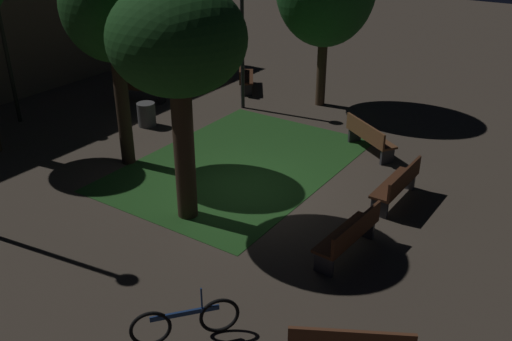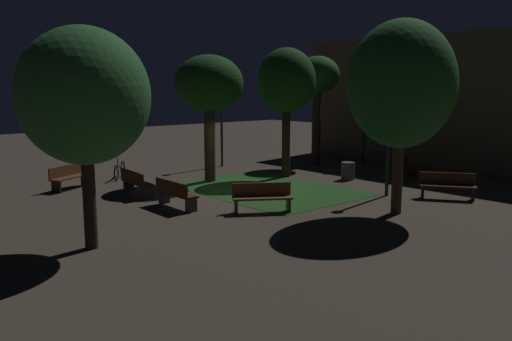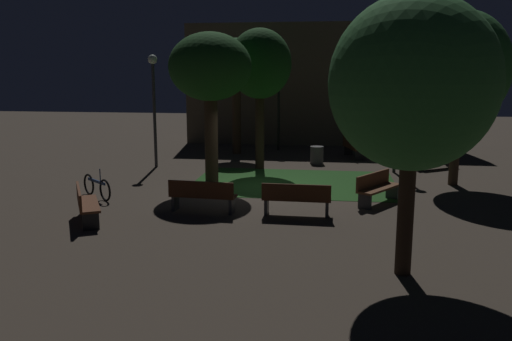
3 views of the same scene
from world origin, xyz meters
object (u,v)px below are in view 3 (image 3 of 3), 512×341
object	(u,v)px
bench_back_row	(296,198)
lamp_post_plaza_west	(154,91)
bench_front_left	(377,187)
lamp_post_plaza_east	(279,92)
bench_corner	(352,147)
trash_bin	(317,155)
tree_back_left	(210,69)
tree_right_canopy	(260,65)
tree_lawn_side	(461,69)
bicycle	(97,187)
bench_near_trees	(435,156)
tree_back_right	(413,84)
lamp_post_path_center	(398,97)
bench_by_lamp	(202,195)
tree_near_wall	(236,62)
bench_lawn_edge	(85,203)

from	to	relation	value
bench_back_row	lamp_post_plaza_west	bearing A→B (deg)	132.94
bench_front_left	lamp_post_plaza_east	distance (m)	10.92
bench_corner	lamp_post_plaza_west	size ratio (longest dim) A/B	0.43
bench_front_left	trash_bin	distance (m)	6.68
lamp_post_plaza_east	tree_back_left	bearing A→B (deg)	-100.35
lamp_post_plaza_west	tree_right_canopy	bearing A→B (deg)	3.09
bench_corner	lamp_post_plaza_west	xyz separation A→B (m)	(-7.82, -3.39, 2.51)
tree_lawn_side	lamp_post_plaza_east	world-z (taller)	tree_lawn_side
bench_back_row	lamp_post_plaza_east	world-z (taller)	lamp_post_plaza_east
bench_front_left	bicycle	world-z (taller)	bicycle
bench_near_trees	tree_lawn_side	size ratio (longest dim) A/B	0.31
bench_front_left	lamp_post_plaza_east	world-z (taller)	lamp_post_plaza_east
tree_back_right	bicycle	world-z (taller)	tree_back_right
tree_back_right	bicycle	distance (m)	10.12
tree_lawn_side	lamp_post_path_center	distance (m)	2.78
bench_corner	tree_back_left	size ratio (longest dim) A/B	0.37
bench_near_trees	tree_lawn_side	distance (m)	4.52
lamp_post_plaza_west	lamp_post_plaza_east	bearing A→B (deg)	49.86
tree_back_left	bench_corner	bearing A→B (deg)	51.73
bench_by_lamp	bench_corner	world-z (taller)	same
bench_by_lamp	trash_bin	distance (m)	8.57
bench_near_trees	bicycle	bearing A→B (deg)	-149.29
tree_near_wall	lamp_post_plaza_west	distance (m)	4.76
bench_by_lamp	tree_near_wall	world-z (taller)	tree_near_wall
lamp_post_plaza_east	tree_right_canopy	bearing A→B (deg)	-92.81
tree_right_canopy	lamp_post_path_center	world-z (taller)	tree_right_canopy
bench_lawn_edge	tree_back_left	distance (m)	6.29
bench_front_left	tree_right_canopy	distance (m)	7.32
bench_back_row	tree_right_canopy	xyz separation A→B (m)	(-1.86, 6.67, 3.49)
tree_back_right	lamp_post_plaza_east	distance (m)	15.85
tree_back_left	lamp_post_path_center	size ratio (longest dim) A/B	1.22
bench_lawn_edge	tree_right_canopy	size ratio (longest dim) A/B	0.34
bench_lawn_edge	bench_corner	bearing A→B (deg)	57.55
tree_lawn_side	tree_back_right	bearing A→B (deg)	-108.14
lamp_post_path_center	bench_near_trees	bearing A→B (deg)	33.49
bench_lawn_edge	bench_corner	xyz separation A→B (m)	(7.06, 11.10, 0.00)
bench_corner	trash_bin	world-z (taller)	bench_corner
tree_right_canopy	tree_lawn_side	size ratio (longest dim) A/B	0.94
lamp_post_path_center	tree_right_canopy	bearing A→B (deg)	178.90
tree_back_right	lamp_post_path_center	distance (m)	10.36
bench_back_row	bench_corner	xyz separation A→B (m)	(1.83, 9.83, 0.00)
bench_back_row	bench_front_left	size ratio (longest dim) A/B	1.03
tree_right_canopy	bench_by_lamp	bearing A→B (deg)	-95.70
bench_corner	bicycle	world-z (taller)	bicycle
bench_near_trees	lamp_post_plaza_west	size ratio (longest dim) A/B	0.40
bench_by_lamp	tree_lawn_side	size ratio (longest dim) A/B	0.32
bench_near_trees	tree_right_canopy	bearing A→B (deg)	-171.61
tree_lawn_side	lamp_post_path_center	bearing A→B (deg)	130.91
tree_right_canopy	tree_back_left	xyz separation A→B (m)	(-1.22, -3.06, -0.16)
bench_by_lamp	tree_near_wall	bearing A→B (deg)	94.92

